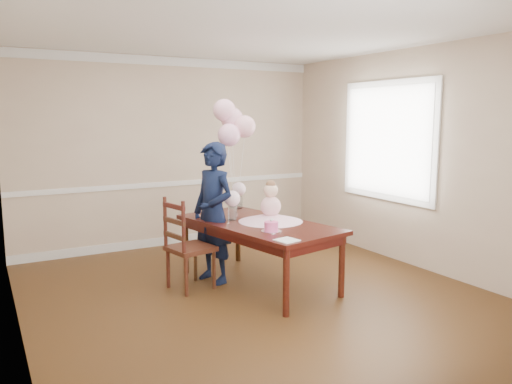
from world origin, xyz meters
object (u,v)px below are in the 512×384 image
Objects in this scene: dining_table_top at (258,224)px; birthday_cake at (271,226)px; woman at (213,213)px; dining_chair_seat at (191,248)px.

birthday_cake reaches higher than dining_table_top.
dining_table_top is 13.33× the size of birthday_cake.
dining_table_top is 0.53m from woman.
woman is at bearing 127.26° from dining_table_top.
woman is (-0.28, 0.80, 0.03)m from birthday_cake.
birthday_cake reaches higher than dining_chair_seat.
birthday_cake is (-0.10, -0.45, 0.08)m from dining_table_top.
woman reaches higher than dining_table_top.
dining_table_top is at bearing 76.98° from birthday_cake.
birthday_cake is 0.85m from woman.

